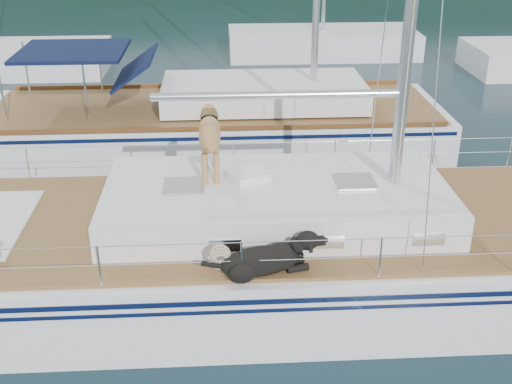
{
  "coord_description": "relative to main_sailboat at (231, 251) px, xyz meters",
  "views": [
    {
      "loc": [
        -0.03,
        -8.78,
        5.85
      ],
      "look_at": [
        0.5,
        0.2,
        1.6
      ],
      "focal_mm": 45.0,
      "sensor_mm": 36.0,
      "label": 1
    }
  ],
  "objects": [
    {
      "name": "neighbor_sailboat",
      "position": [
        -0.15,
        6.11,
        -0.05
      ],
      "size": [
        11.0,
        3.5,
        13.3
      ],
      "color": "white",
      "rests_on": "ground"
    },
    {
      "name": "main_sailboat",
      "position": [
        0.0,
        0.0,
        0.0
      ],
      "size": [
        12.0,
        3.86,
        14.01
      ],
      "color": "white",
      "rests_on": "ground"
    },
    {
      "name": "bg_boat_center",
      "position": [
        3.91,
        16.0,
        -0.23
      ],
      "size": [
        7.2,
        3.0,
        11.65
      ],
      "color": "white",
      "rests_on": "ground"
    },
    {
      "name": "ground",
      "position": [
        -0.09,
        0.0,
        -0.68
      ],
      "size": [
        120.0,
        120.0,
        0.0
      ],
      "primitive_type": "plane",
      "color": "black",
      "rests_on": "ground"
    }
  ]
}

